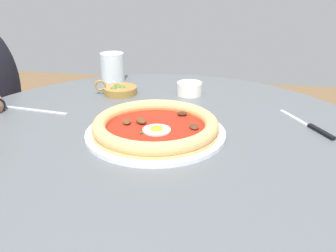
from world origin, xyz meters
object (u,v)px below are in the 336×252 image
Objects in this scene: dining_table at (156,179)px; ramekin_capers at (189,88)px; steak_knife at (313,128)px; olive_pan at (120,90)px; water_glass at (113,69)px; fork_utensil at (36,110)px; pizza_on_plate at (155,128)px.

ramekin_capers is (-0.04, -0.31, 0.14)m from dining_table.
steak_knife is 0.57m from olive_pan.
steak_knife is 2.42× the size of ramekin_capers.
ramekin_capers is (-0.27, 0.10, -0.02)m from water_glass.
ramekin_capers is at bearing -171.53° from olive_pan.
dining_table is 5.98× the size of steak_knife.
dining_table is 0.36m from olive_pan.
fork_utensil is at bearing 70.50° from water_glass.
pizza_on_plate is at bearing 16.41° from steak_knife.
olive_pan is 0.67× the size of fork_utensil.
dining_table is 0.40m from steak_knife.
steak_knife is 1.45× the size of olive_pan.
fork_utensil is (0.72, 0.01, -0.00)m from steak_knife.
pizza_on_plate is at bearing 83.34° from ramekin_capers.
dining_table is 0.50m from water_glass.
dining_table is 3.33× the size of pizza_on_plate.
olive_pan reaches higher than dining_table.
pizza_on_plate is 0.36m from fork_utensil.
water_glass is (0.24, -0.42, 0.16)m from dining_table.
fork_utensil is (0.11, 0.32, -0.04)m from water_glass.
water_glass reaches higher than steak_knife.
steak_knife is (-0.36, -0.11, 0.12)m from dining_table.
olive_pan is at bearing -58.36° from dining_table.
olive_pan is (-0.06, 0.13, -0.03)m from water_glass.
olive_pan is 0.26m from fork_utensil.
water_glass is at bearing -20.47° from ramekin_capers.
steak_knife is 0.97× the size of fork_utensil.
steak_knife is at bearing -163.59° from pizza_on_plate.
steak_knife is at bearing -179.26° from fork_utensil.
water_glass reaches higher than ramekin_capers.
fork_utensil is at bearing -15.45° from dining_table.
pizza_on_plate is 4.33× the size of ramekin_capers.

